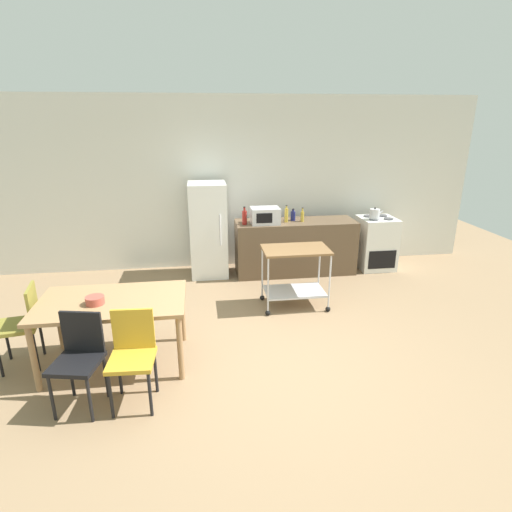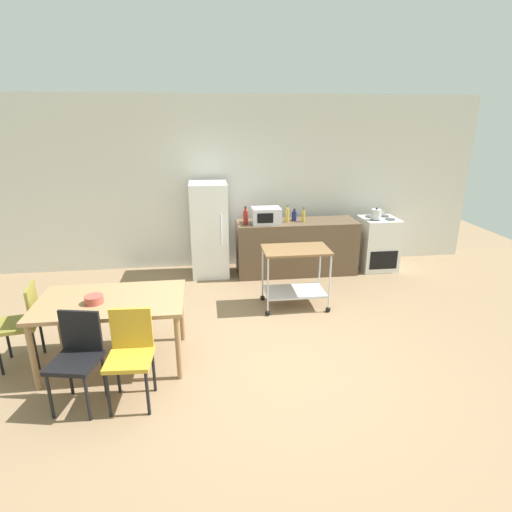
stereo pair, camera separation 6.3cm
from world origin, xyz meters
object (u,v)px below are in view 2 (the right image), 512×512
(kitchen_cart, at_px, (295,268))
(bottle_soy_sauce, at_px, (294,216))
(refrigerator, at_px, (209,230))
(bottle_vinegar, at_px, (287,215))
(chair_black, at_px, (77,354))
(chair_mustard, at_px, (131,351))
(fruit_bowl, at_px, (94,299))
(dining_table, at_px, (112,306))
(microwave, at_px, (266,216))
(bottle_olive_oil, at_px, (303,216))
(kettle, at_px, (376,214))
(bottle_soda, at_px, (245,217))
(chair_olive, at_px, (23,320))
(stove_oven, at_px, (377,243))

(kitchen_cart, distance_m, bottle_soy_sauce, 1.44)
(refrigerator, bearing_deg, bottle_vinegar, -6.04)
(chair_black, distance_m, bottle_soy_sauce, 4.15)
(chair_mustard, relative_size, fruit_bowl, 4.79)
(dining_table, distance_m, refrigerator, 2.76)
(fruit_bowl, bearing_deg, microwave, 48.77)
(dining_table, relative_size, chair_mustard, 1.69)
(microwave, relative_size, bottle_olive_oil, 1.96)
(chair_mustard, height_order, fruit_bowl, chair_mustard)
(dining_table, relative_size, refrigerator, 0.97)
(bottle_vinegar, bearing_deg, kitchen_cart, -96.07)
(kettle, bearing_deg, bottle_soda, -179.58)
(chair_mustard, distance_m, refrigerator, 3.31)
(chair_mustard, bearing_deg, kitchen_cart, 46.03)
(chair_olive, bearing_deg, chair_mustard, 48.40)
(dining_table, distance_m, bottle_soy_sauce, 3.53)
(dining_table, xyz_separation_m, chair_olive, (-0.94, 0.11, -0.15))
(microwave, bearing_deg, kettle, 0.12)
(refrigerator, distance_m, bottle_vinegar, 1.31)
(dining_table, distance_m, bottle_vinegar, 3.38)
(dining_table, xyz_separation_m, fruit_bowl, (-0.14, -0.08, 0.12))
(bottle_soda, height_order, fruit_bowl, bottle_soda)
(microwave, bearing_deg, bottle_vinegar, 7.67)
(kitchen_cart, relative_size, bottle_vinegar, 3.25)
(chair_mustard, height_order, bottle_soda, bottle_soda)
(chair_mustard, relative_size, kettle, 3.71)
(chair_mustard, distance_m, bottle_olive_oil, 3.88)
(kettle, bearing_deg, dining_table, -148.52)
(microwave, height_order, bottle_olive_oil, microwave)
(chair_olive, height_order, kettle, kettle)
(bottle_soy_sauce, bearing_deg, kettle, -5.36)
(refrigerator, height_order, bottle_soda, refrigerator)
(chair_black, xyz_separation_m, kettle, (4.05, 3.01, 0.48))
(dining_table, relative_size, bottle_olive_oil, 6.39)
(dining_table, xyz_separation_m, kettle, (3.86, 2.36, 0.33))
(chair_black, bearing_deg, chair_mustard, 10.31)
(stove_oven, height_order, fruit_bowl, stove_oven)
(refrigerator, height_order, fruit_bowl, refrigerator)
(chair_olive, height_order, kitchen_cart, chair_olive)
(chair_mustard, xyz_separation_m, bottle_vinegar, (2.07, 3.07, 0.50))
(dining_table, height_order, bottle_soda, bottle_soda)
(microwave, bearing_deg, chair_black, -125.94)
(bottle_olive_oil, bearing_deg, dining_table, -137.52)
(kitchen_cart, bearing_deg, bottle_soda, 114.82)
(dining_table, height_order, microwave, microwave)
(chair_olive, bearing_deg, microwave, 118.21)
(microwave, bearing_deg, chair_mustard, -119.51)
(chair_black, xyz_separation_m, bottle_olive_oil, (2.81, 3.05, 0.47))
(refrigerator, height_order, microwave, refrigerator)
(kettle, bearing_deg, stove_oven, 39.67)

